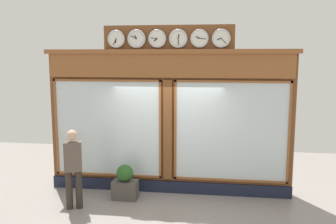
# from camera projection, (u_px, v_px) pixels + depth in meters

# --- Properties ---
(shop_facade) EXTENTS (5.77, 0.42, 3.87)m
(shop_facade) POSITION_uv_depth(u_px,v_px,m) (169.00, 120.00, 8.55)
(shop_facade) COLOR brown
(shop_facade) RESTS_ON ground_plane
(pedestrian) EXTENTS (0.41, 0.33, 1.69)m
(pedestrian) POSITION_uv_depth(u_px,v_px,m) (73.00, 166.00, 7.62)
(pedestrian) COLOR #312A24
(pedestrian) RESTS_ON ground_plane
(planter_box) EXTENTS (0.56, 0.36, 0.42)m
(planter_box) POSITION_uv_depth(u_px,v_px,m) (125.00, 190.00, 8.25)
(planter_box) COLOR #4C4742
(planter_box) RESTS_ON ground_plane
(planter_shrub) EXTENTS (0.37, 0.37, 0.37)m
(planter_shrub) POSITION_uv_depth(u_px,v_px,m) (125.00, 173.00, 8.19)
(planter_shrub) COLOR #285623
(planter_shrub) RESTS_ON planter_box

